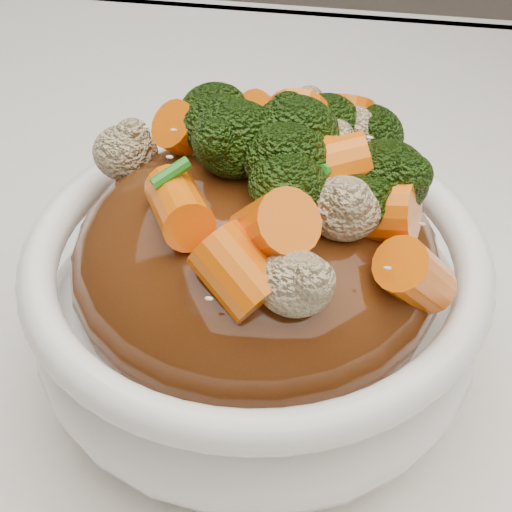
# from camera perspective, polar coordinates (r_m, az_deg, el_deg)

# --- Properties ---
(tablecloth) EXTENTS (1.20, 0.80, 0.04)m
(tablecloth) POSITION_cam_1_polar(r_m,az_deg,el_deg) (0.46, 4.82, -6.03)
(tablecloth) COLOR white
(tablecloth) RESTS_ON dining_table
(bowl) EXTENTS (0.28, 0.28, 0.09)m
(bowl) POSITION_cam_1_polar(r_m,az_deg,el_deg) (0.39, 0.00, -3.62)
(bowl) COLOR white
(bowl) RESTS_ON tablecloth
(sauce_base) EXTENTS (0.22, 0.22, 0.10)m
(sauce_base) POSITION_cam_1_polar(r_m,az_deg,el_deg) (0.37, -0.00, -0.35)
(sauce_base) COLOR #4D240D
(sauce_base) RESTS_ON bowl
(carrots) EXTENTS (0.22, 0.22, 0.05)m
(carrots) POSITION_cam_1_polar(r_m,az_deg,el_deg) (0.33, -0.00, 7.80)
(carrots) COLOR orange
(carrots) RESTS_ON sauce_base
(broccoli) EXTENTS (0.22, 0.22, 0.04)m
(broccoli) POSITION_cam_1_polar(r_m,az_deg,el_deg) (0.33, -0.00, 7.65)
(broccoli) COLOR black
(broccoli) RESTS_ON sauce_base
(cauliflower) EXTENTS (0.22, 0.22, 0.04)m
(cauliflower) POSITION_cam_1_polar(r_m,az_deg,el_deg) (0.33, -0.00, 7.36)
(cauliflower) COLOR #CCB88B
(cauliflower) RESTS_ON sauce_base
(scallions) EXTENTS (0.17, 0.17, 0.02)m
(scallions) POSITION_cam_1_polar(r_m,az_deg,el_deg) (0.33, -0.00, 7.94)
(scallions) COLOR #1F7C1C
(scallions) RESTS_ON sauce_base
(sesame_seeds) EXTENTS (0.20, 0.20, 0.01)m
(sesame_seeds) POSITION_cam_1_polar(r_m,az_deg,el_deg) (0.33, 0.00, 7.94)
(sesame_seeds) COLOR beige
(sesame_seeds) RESTS_ON sauce_base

